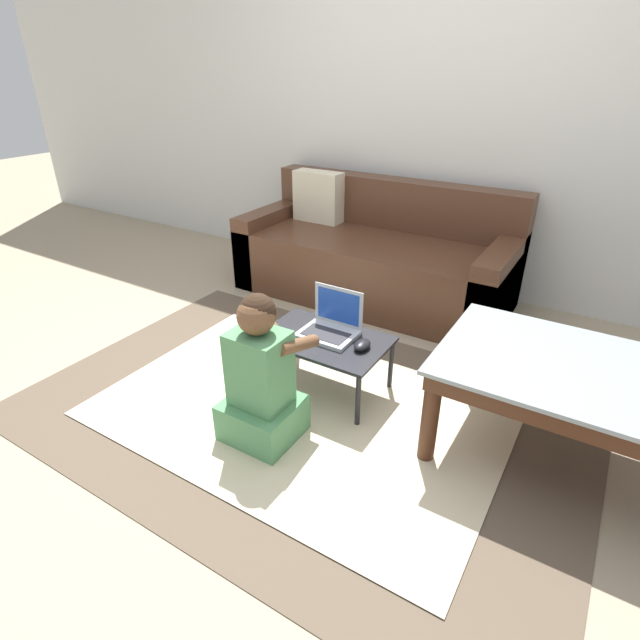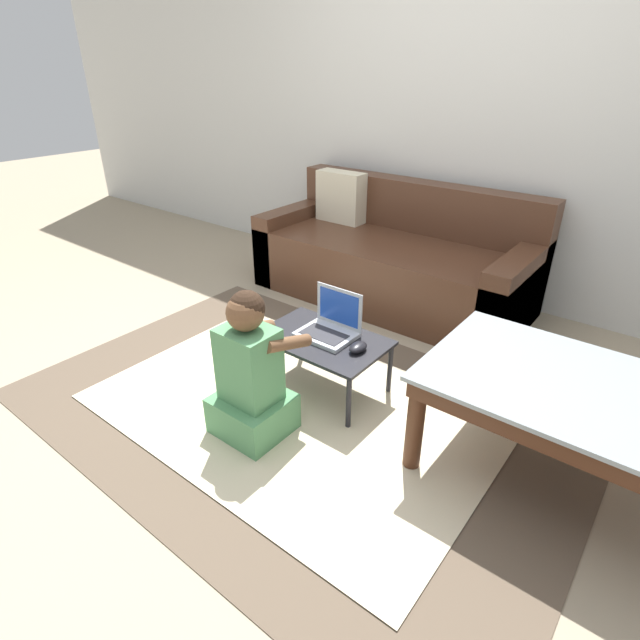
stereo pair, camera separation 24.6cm
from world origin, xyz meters
name	(u,v)px [view 2 (the right image)]	position (x,y,z in m)	size (l,w,h in m)	color
ground_plane	(285,394)	(0.00, 0.00, 0.00)	(16.00, 16.00, 0.00)	gray
wall_back	(465,103)	(0.00, 1.78, 1.25)	(9.00, 0.06, 2.50)	silver
area_rug	(294,409)	(0.11, -0.07, 0.00)	(2.58, 1.70, 0.01)	brown
couch	(393,260)	(-0.20, 1.34, 0.28)	(1.84, 0.80, 0.79)	#4C2D1E
coffee_table	(584,403)	(1.25, 0.24, 0.38)	(1.14, 0.69, 0.45)	gray
laptop_desk	(323,343)	(0.11, 0.16, 0.27)	(0.61, 0.40, 0.29)	black
laptop	(329,328)	(0.12, 0.21, 0.33)	(0.27, 0.21, 0.22)	#B7BCC6
computer_mouse	(358,347)	(0.32, 0.16, 0.31)	(0.07, 0.11, 0.04)	black
person_seated	(251,376)	(0.07, -0.29, 0.29)	(0.31, 0.41, 0.69)	#518E5B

